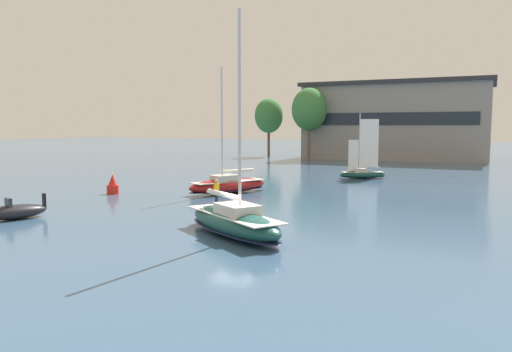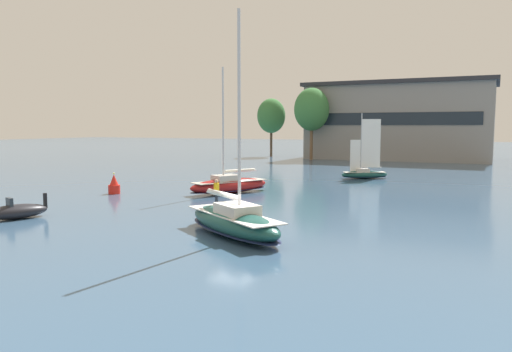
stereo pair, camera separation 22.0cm
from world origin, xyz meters
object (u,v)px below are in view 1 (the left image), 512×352
object	(u,v)px
sailboat_moored_near_marina	(228,185)
sailboat_moored_mid_channel	(363,173)
tree_shore_left	(309,110)
sailboat_main	(234,221)
channel_buoy	(113,186)
motor_tender	(15,212)
tree_shore_right	(269,116)

from	to	relation	value
sailboat_moored_near_marina	sailboat_moored_mid_channel	bearing A→B (deg)	66.17
tree_shore_left	sailboat_moored_near_marina	bearing A→B (deg)	-79.53
sailboat_main	channel_buoy	xyz separation A→B (m)	(-18.54, 10.93, -0.08)
sailboat_main	sailboat_moored_mid_channel	world-z (taller)	sailboat_main
sailboat_moored_mid_channel	motor_tender	world-z (taller)	sailboat_moored_mid_channel
tree_shore_right	motor_tender	xyz separation A→B (m)	(13.32, -72.33, -7.93)
sailboat_main	tree_shore_left	bearing A→B (deg)	105.66
tree_shore_left	sailboat_moored_mid_channel	bearing A→B (deg)	-59.65
tree_shore_left	tree_shore_right	distance (m)	13.08
tree_shore_right	motor_tender	world-z (taller)	tree_shore_right
sailboat_moored_mid_channel	channel_buoy	xyz separation A→B (m)	(-17.76, -23.67, 0.09)
tree_shore_right	sailboat_moored_near_marina	xyz separation A→B (m)	(20.06, -54.62, -7.65)
sailboat_main	channel_buoy	bearing A→B (deg)	149.48
tree_shore_right	channel_buoy	xyz separation A→B (m)	(10.55, -59.59, -7.66)
tree_shore_right	channel_buoy	size ratio (longest dim) A/B	6.12
motor_tender	sailboat_main	bearing A→B (deg)	6.55
tree_shore_right	channel_buoy	distance (m)	61.00
tree_shore_right	sailboat_moored_near_marina	world-z (taller)	tree_shore_right
tree_shore_left	motor_tender	world-z (taller)	tree_shore_left
sailboat_moored_near_marina	sailboat_moored_mid_channel	size ratio (longest dim) A/B	1.49
sailboat_moored_mid_channel	motor_tender	size ratio (longest dim) A/B	1.77
tree_shore_right	tree_shore_left	bearing A→B (deg)	-30.87
sailboat_main	sailboat_moored_mid_channel	distance (m)	34.61
channel_buoy	sailboat_main	bearing A→B (deg)	-30.52
tree_shore_right	channel_buoy	bearing A→B (deg)	-79.96
channel_buoy	tree_shore_left	bearing A→B (deg)	89.30
tree_shore_left	channel_buoy	xyz separation A→B (m)	(-0.65, -52.90, -8.61)
motor_tender	channel_buoy	size ratio (longest dim) A/B	2.24
sailboat_moored_near_marina	tree_shore_right	bearing A→B (deg)	110.16
tree_shore_right	sailboat_moored_mid_channel	xyz separation A→B (m)	(28.31, -35.93, -7.75)
sailboat_main	sailboat_moored_mid_channel	bearing A→B (deg)	91.28
sailboat_moored_near_marina	sailboat_main	bearing A→B (deg)	-60.41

